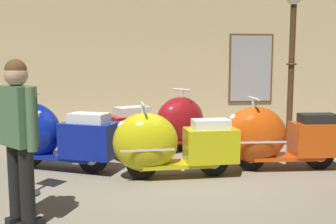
# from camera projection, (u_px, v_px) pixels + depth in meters

# --- Properties ---
(ground_plane) EXTENTS (60.00, 60.00, 0.00)m
(ground_plane) POSITION_uv_depth(u_px,v_px,m) (173.00, 176.00, 5.30)
(ground_plane) COLOR gray
(showroom_back_wall) EXTENTS (18.00, 0.63, 3.23)m
(showroom_back_wall) POSITION_uv_depth(u_px,v_px,m) (147.00, 59.00, 8.51)
(showroom_back_wall) COLOR #CCB784
(showroom_back_wall) RESTS_ON ground
(scooter_0) EXTENTS (1.84, 1.22, 1.10)m
(scooter_0) POSITION_uv_depth(u_px,v_px,m) (49.00, 135.00, 5.63)
(scooter_0) COLOR black
(scooter_0) RESTS_ON ground
(scooter_1) EXTENTS (1.82, 1.27, 1.09)m
(scooter_1) POSITION_uv_depth(u_px,v_px,m) (166.00, 124.00, 6.62)
(scooter_1) COLOR black
(scooter_1) RESTS_ON ground
(scooter_2) EXTENTS (1.68, 0.57, 1.02)m
(scooter_2) POSITION_uv_depth(u_px,v_px,m) (166.00, 144.00, 5.17)
(scooter_2) COLOR black
(scooter_2) RESTS_ON ground
(scooter_3) EXTENTS (1.74, 0.59, 1.05)m
(scooter_3) POSITION_uv_depth(u_px,v_px,m) (274.00, 137.00, 5.57)
(scooter_3) COLOR black
(scooter_3) RESTS_ON ground
(lamppost) EXTENTS (0.28, 0.28, 2.86)m
(lamppost) POSITION_uv_depth(u_px,v_px,m) (292.00, 62.00, 7.28)
(lamppost) COLOR #472D19
(lamppost) RESTS_ON ground
(visitor_0) EXTENTS (0.40, 0.41, 1.57)m
(visitor_0) POSITION_uv_depth(u_px,v_px,m) (19.00, 132.00, 3.57)
(visitor_0) COLOR black
(visitor_0) RESTS_ON ground
(info_stanchion) EXTENTS (0.39, 0.36, 0.98)m
(info_stanchion) POSITION_uv_depth(u_px,v_px,m) (26.00, 161.00, 4.51)
(info_stanchion) COLOR #333338
(info_stanchion) RESTS_ON ground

